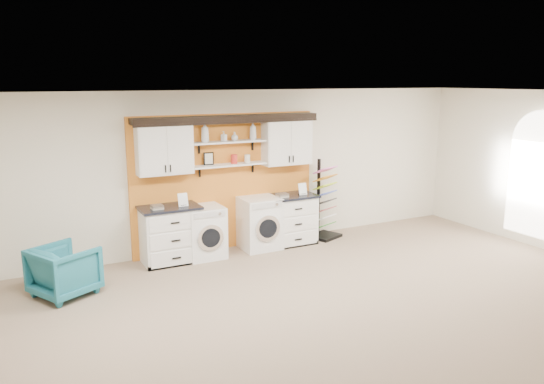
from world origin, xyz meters
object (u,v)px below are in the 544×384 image
dryer (259,223)px  armchair (65,271)px  base_cabinet_left (170,234)px  base_cabinet_right (290,219)px  sample_rack (324,212)px  washer (204,232)px

dryer → armchair: (-3.35, -0.67, -0.11)m
base_cabinet_left → dryer: (1.63, -0.00, -0.01)m
base_cabinet_right → sample_rack: sample_rack is taller
base_cabinet_right → sample_rack: size_ratio=0.62×
base_cabinet_right → dryer: size_ratio=1.01×
washer → armchair: size_ratio=1.13×
base_cabinet_left → washer: bearing=-0.3°
base_cabinet_right → washer: bearing=-179.9°
base_cabinet_left → armchair: (-1.72, -0.67, -0.12)m
washer → base_cabinet_right: bearing=0.1°
base_cabinet_left → dryer: size_ratio=1.05×
sample_rack → armchair: bearing=166.6°
base_cabinet_left → washer: 0.58m
sample_rack → armchair: 4.80m
dryer → base_cabinet_left: bearing=179.9°
armchair → washer: bearing=-101.7°
washer → base_cabinet_left: bearing=179.7°
washer → dryer: 1.05m
base_cabinet_right → armchair: base_cabinet_right is taller
base_cabinet_right → washer: size_ratio=1.06×
washer → armchair: 2.40m
base_cabinet_left → armchair: size_ratio=1.24×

